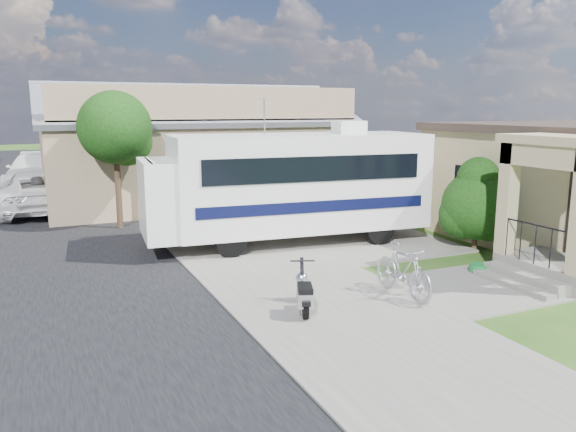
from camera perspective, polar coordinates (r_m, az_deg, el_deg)
name	(u,v)px	position (r m, az deg, el deg)	size (l,w,h in m)	color
ground	(355,291)	(12.68, 6.78, -7.56)	(120.00, 120.00, 0.00)	#1A3F11
street_slab	(0,232)	(20.70, -27.22, -1.44)	(9.00, 80.00, 0.02)	black
sidewalk_slab	(194,216)	(21.32, -9.56, 0.02)	(4.00, 80.00, 0.06)	#636059
driveway_slab	(321,241)	(17.15, 3.35, -2.51)	(7.00, 6.00, 0.05)	#636059
walk_slab	(491,285)	(13.70, 19.90, -6.64)	(4.00, 3.00, 0.05)	#636059
warehouse	(191,155)	(25.12, -9.83, 6.15)	(12.50, 8.40, 5.04)	#877354
street_tree_a	(118,131)	(19.51, -16.89, 8.23)	(2.44, 2.40, 4.58)	#2E2114
street_tree_b	(89,121)	(29.44, -19.54, 9.10)	(2.44, 2.40, 4.73)	#2E2114
street_tree_c	(76,123)	(38.42, -20.71, 8.87)	(2.44, 2.40, 4.42)	#2E2114
motorhome	(289,183)	(16.61, 0.12, 3.40)	(8.51, 3.33, 4.26)	silver
shrub	(477,202)	(16.91, 18.64, 1.35)	(2.17, 2.07, 2.66)	#2E2114
scooter	(304,294)	(11.09, 1.64, -7.89)	(0.75, 1.37, 0.94)	black
bicycle	(403,273)	(12.19, 11.60, -5.70)	(0.53, 1.87, 1.12)	#A6A6AE
pickup_truck	(38,191)	(24.01, -24.08, 2.33)	(2.71, 5.87, 1.63)	white
van	(36,171)	(31.02, -24.27, 4.17)	(2.47, 6.08, 1.76)	white
garden_hose	(478,270)	(14.60, 18.78, -5.18)	(0.45, 0.45, 0.20)	#16712F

